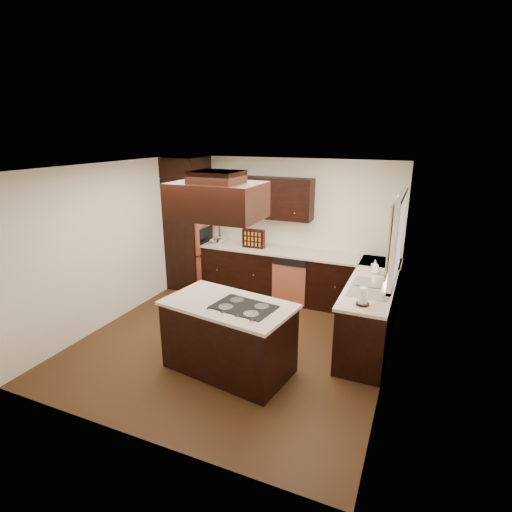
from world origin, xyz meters
name	(u,v)px	position (x,y,z in m)	size (l,w,h in m)	color
floor	(234,342)	(0.00, 0.00, -0.01)	(4.20, 4.20, 0.02)	#56351A
ceiling	(230,166)	(0.00, 0.00, 2.51)	(4.20, 4.20, 0.02)	silver
wall_back	(283,228)	(0.00, 2.11, 1.25)	(4.20, 0.02, 2.50)	white
wall_front	(128,326)	(0.00, -2.11, 1.25)	(4.20, 0.02, 2.50)	white
wall_left	(111,244)	(-2.11, 0.00, 1.25)	(0.02, 4.20, 2.50)	white
wall_right	(394,282)	(2.11, 0.00, 1.25)	(0.02, 4.20, 2.50)	white
oven_column	(189,233)	(-1.78, 1.71, 1.06)	(0.65, 0.75, 2.12)	black
wall_oven_face	(205,232)	(-1.43, 1.71, 1.12)	(0.05, 0.62, 0.78)	#B0573D
base_cabinets_back	(279,275)	(0.03, 1.80, 0.44)	(2.93, 0.60, 0.88)	black
base_cabinets_right	(371,310)	(1.80, 0.90, 0.44)	(0.60, 2.40, 0.88)	black
countertop_back	(279,251)	(0.03, 1.79, 0.90)	(2.93, 0.63, 0.04)	beige
countertop_right	(373,281)	(1.79, 0.90, 0.90)	(0.63, 2.40, 0.04)	beige
upper_cabinets	(258,197)	(-0.43, 1.93, 1.81)	(2.00, 0.34, 0.72)	black
dishwasher_front	(289,285)	(0.33, 1.50, 0.40)	(0.60, 0.05, 0.72)	#B0573D
window_frame	(398,238)	(2.07, 0.55, 1.65)	(0.06, 1.32, 1.12)	white
window_pane	(400,238)	(2.10, 0.55, 1.65)	(0.00, 1.20, 1.00)	white
curtain_left	(390,241)	(2.01, 0.13, 1.70)	(0.02, 0.34, 0.90)	#FDF3BA
curtain_right	(396,226)	(2.01, 0.97, 1.70)	(0.02, 0.34, 0.90)	#FDF3BA
sink_rim	(371,288)	(1.80, 0.55, 0.92)	(0.52, 0.84, 0.01)	silver
island	(229,338)	(0.26, -0.64, 0.44)	(1.53, 0.84, 0.88)	black
island_top	(228,305)	(0.26, -0.64, 0.90)	(1.59, 0.89, 0.04)	beige
cooktop	(244,307)	(0.49, -0.68, 0.93)	(0.73, 0.48, 0.01)	black
range_hood	(217,201)	(0.10, -0.55, 2.16)	(1.05, 0.72, 0.42)	black
hood_duct	(217,177)	(0.10, -0.55, 2.44)	(0.55, 0.50, 0.13)	black
blender_base	(218,241)	(-1.14, 1.69, 0.97)	(0.15, 0.15, 0.10)	silver
blender_pitcher	(218,232)	(-1.14, 1.69, 1.15)	(0.13, 0.13, 0.26)	silver
spice_rack	(254,239)	(-0.43, 1.73, 1.09)	(0.40, 0.10, 0.34)	black
mixing_bowl	(218,241)	(-1.18, 1.77, 0.95)	(0.28, 0.28, 0.07)	white
soap_bottle	(375,266)	(1.76, 1.21, 1.02)	(0.09, 0.09, 0.20)	white
paper_towel	(363,296)	(1.78, -0.05, 1.03)	(0.10, 0.10, 0.23)	white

